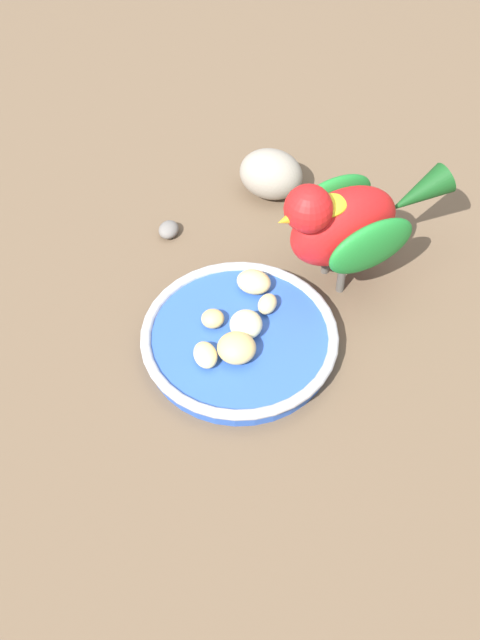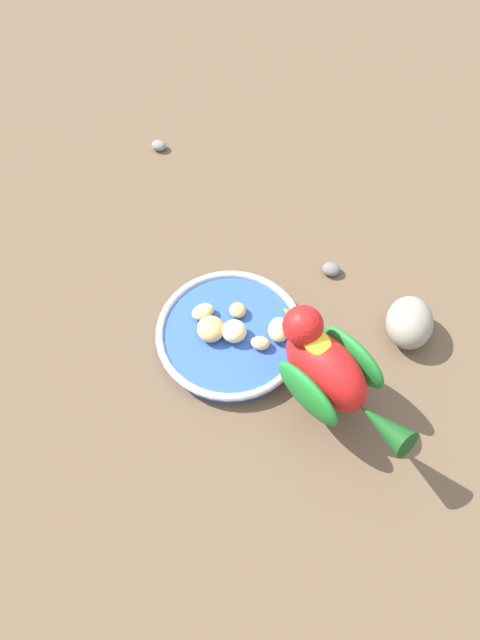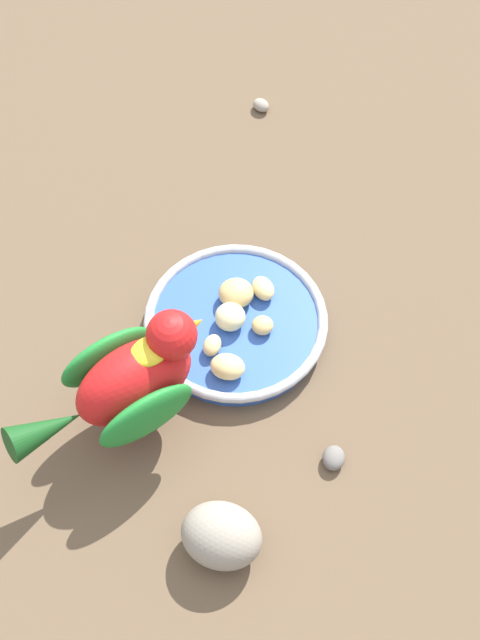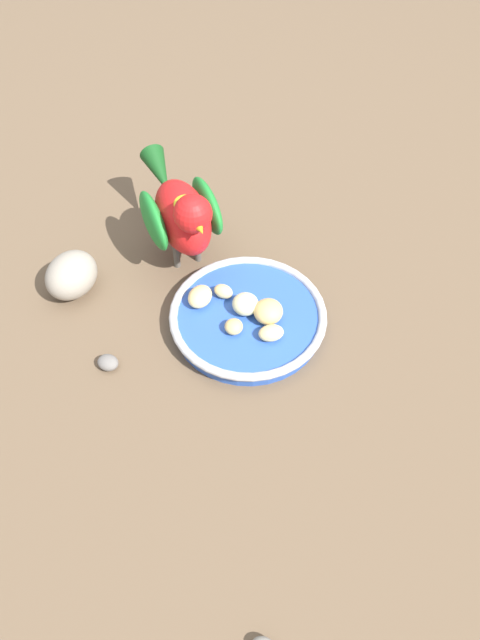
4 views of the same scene
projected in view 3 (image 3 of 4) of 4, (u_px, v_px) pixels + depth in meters
name	position (u px, v px, depth m)	size (l,w,h in m)	color
ground_plane	(215.00, 342.00, 0.90)	(4.00, 4.00, 0.00)	brown
feeding_bowl	(236.00, 323.00, 0.90)	(0.21, 0.21, 0.03)	#2D56B7
apple_piece_0	(228.00, 367.00, 0.85)	(0.04, 0.03, 0.02)	#E5C67F
apple_piece_1	(236.00, 293.00, 0.89)	(0.04, 0.04, 0.03)	tan
apple_piece_2	(230.00, 317.00, 0.88)	(0.03, 0.03, 0.03)	beige
apple_piece_3	(212.00, 345.00, 0.86)	(0.03, 0.02, 0.02)	#E5C67F
apple_piece_4	(263.00, 288.00, 0.90)	(0.03, 0.02, 0.02)	#E5C67F
apple_piece_5	(263.00, 325.00, 0.88)	(0.02, 0.02, 0.02)	tan
parrot	(130.00, 381.00, 0.78)	(0.22, 0.10, 0.15)	#59544C
rock_large	(221.00, 536.00, 0.75)	(0.08, 0.06, 0.06)	gray
pebble_0	(334.00, 458.00, 0.82)	(0.03, 0.02, 0.02)	slate
pebble_2	(261.00, 105.00, 1.08)	(0.02, 0.02, 0.02)	gray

